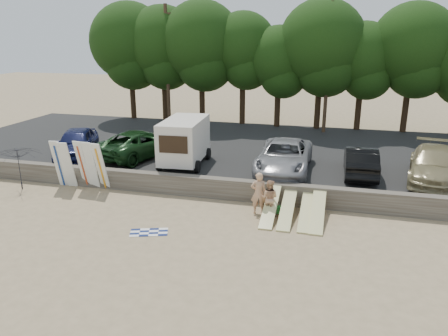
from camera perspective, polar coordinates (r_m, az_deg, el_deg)
The scene contains 26 objects.
ground at distance 18.01m, azimuth 4.23°, elevation -7.94°, with size 120.00×120.00×0.00m, color tan.
seawall at distance 20.55m, azimuth 5.79°, elevation -3.20°, with size 44.00×0.50×1.00m, color #6B6356.
parking_lot at distance 27.69m, azimuth 8.22°, elevation 1.80°, with size 44.00×14.50×0.70m, color #282828.
treeline at distance 33.81m, azimuth 7.89°, elevation 15.49°, with size 33.04×6.68×9.41m.
utility_poles at distance 32.14m, azimuth 13.42°, elevation 12.86°, with size 25.80×0.26×9.00m.
box_trailer at distance 23.77m, azimuth -5.22°, elevation 3.71°, with size 2.47×4.08×2.51m.
car_0 at distance 26.81m, azimuth -18.69°, elevation 3.14°, with size 1.94×4.83×1.65m, color #121740.
car_1 at distance 25.90m, azimuth -10.89°, elevation 3.17°, with size 2.58×5.60×1.56m, color black.
car_2 at distance 22.92m, azimuth 7.86°, elevation 1.52°, with size 2.63×5.71×1.59m, color gray.
car_3 at distance 23.15m, azimuth 17.42°, elevation 0.88°, with size 1.56×4.48×1.47m, color black.
car_4 at distance 23.66m, azimuth 25.74°, elevation 0.42°, with size 2.22×5.45×1.58m, color #9A8D62.
surfboard_upright_0 at distance 23.77m, azimuth -20.72°, elevation 0.54°, with size 0.50×0.06×2.60m, color white.
surfboard_upright_1 at distance 23.41m, azimuth -19.75°, elevation 0.37°, with size 0.50×0.06×2.60m, color white.
surfboard_upright_2 at distance 23.18m, azimuth -17.98°, elevation 0.43°, with size 0.50×0.06×2.60m, color white.
surfboard_upright_3 at distance 22.88m, azimuth -16.99°, elevation 0.31°, with size 0.50×0.06×2.60m, color white.
surfboard_upright_4 at distance 22.59m, azimuth -15.81°, elevation 0.17°, with size 0.50×0.06×2.60m, color white.
surfboard_low_0 at distance 19.02m, azimuth 6.09°, elevation -4.94°, with size 0.56×3.00×0.07m, color #D7D087.
surfboard_low_1 at distance 18.99m, azimuth 8.26°, elevation -5.33°, with size 0.56×3.00×0.07m, color #D7D087.
surfboard_low_2 at distance 18.98m, azimuth 10.77°, elevation -5.53°, with size 0.56×3.00×0.07m, color #D7D087.
surfboard_low_3 at distance 18.89m, azimuth 12.16°, elevation -5.52°, with size 0.56×3.00×0.07m, color #D7D087.
beachgoer_a at distance 19.16m, azimuth 4.54°, elevation -3.28°, with size 0.69×0.45×1.89m, color tan.
beachgoer_b at distance 19.06m, azimuth 5.93°, elevation -3.89°, with size 0.79×0.61×1.62m, color tan.
cooler at distance 19.51m, azimuth 7.43°, elevation -5.48°, with size 0.38×0.30×0.32m, color #227F31.
gear_bag at distance 19.53m, azimuth 12.04°, elevation -5.86°, with size 0.30×0.25×0.22m, color orange.
beach_towel at distance 17.92m, azimuth -9.77°, elevation -8.28°, with size 1.50×1.50×0.00m, color white.
beach_umbrella at distance 24.34m, azimuth -25.27°, elevation -0.04°, with size 2.40×2.44×2.20m, color black.
Camera 1 is at (2.81, -16.05, 7.67)m, focal length 35.00 mm.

